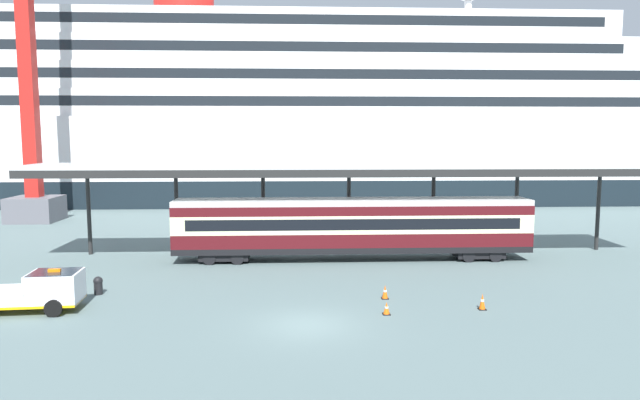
% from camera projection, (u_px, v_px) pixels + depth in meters
% --- Properties ---
extents(ground_plane, '(400.00, 400.00, 0.00)m').
position_uv_depth(ground_plane, '(307.00, 325.00, 25.17)').
color(ground_plane, slate).
extents(cruise_ship, '(122.85, 26.80, 31.84)m').
position_uv_depth(cruise_ship, '(214.00, 118.00, 77.27)').
color(cruise_ship, black).
rests_on(cruise_ship, ground).
extents(platform_canopy, '(42.50, 5.02, 6.43)m').
position_uv_depth(platform_canopy, '(352.00, 169.00, 38.23)').
color(platform_canopy, '#B4B4B4').
rests_on(platform_canopy, ground).
extents(train_carriage, '(23.56, 2.81, 4.11)m').
position_uv_depth(train_carriage, '(352.00, 226.00, 38.20)').
color(train_carriage, black).
rests_on(train_carriage, ground).
extents(service_truck, '(5.33, 2.54, 2.02)m').
position_uv_depth(service_truck, '(35.00, 291.00, 27.06)').
color(service_truck, white).
rests_on(service_truck, ground).
extents(traffic_cone_near, '(0.36, 0.36, 0.79)m').
position_uv_depth(traffic_cone_near, '(482.00, 302.00, 27.36)').
color(traffic_cone_near, black).
rests_on(traffic_cone_near, ground).
extents(traffic_cone_mid, '(0.36, 0.36, 0.59)m').
position_uv_depth(traffic_cone_mid, '(386.00, 308.00, 26.61)').
color(traffic_cone_mid, black).
rests_on(traffic_cone_mid, ground).
extents(traffic_cone_far, '(0.36, 0.36, 0.72)m').
position_uv_depth(traffic_cone_far, '(385.00, 292.00, 29.18)').
color(traffic_cone_far, black).
rests_on(traffic_cone_far, ground).
extents(dockside_crane, '(11.56, 4.40, 63.47)m').
position_uv_depth(dockside_crane, '(30.00, 15.00, 53.69)').
color(dockside_crane, '#595960').
rests_on(dockside_crane, ground).
extents(quay_bollard, '(0.48, 0.48, 0.96)m').
position_uv_depth(quay_bollard, '(98.00, 285.00, 29.97)').
color(quay_bollard, black).
rests_on(quay_bollard, ground).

